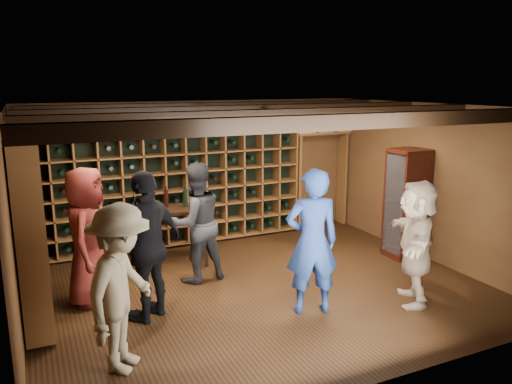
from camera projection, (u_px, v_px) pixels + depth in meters
name	position (u px, v px, depth m)	size (l,w,h in m)	color
ground	(260.00, 288.00, 6.96)	(6.00, 6.00, 0.00)	black
room_shell	(259.00, 113.00, 6.48)	(6.00, 6.00, 6.00)	brown
wine_rack_back	(175.00, 181.00, 8.56)	(4.65, 0.30, 2.20)	brown
wine_rack_left	(30.00, 217.00, 6.28)	(0.30, 2.65, 2.20)	brown
crate_shelf	(321.00, 148.00, 9.66)	(1.20, 0.32, 2.07)	brown
display_cabinet	(406.00, 206.00, 8.07)	(0.55, 0.50, 1.75)	#33100A
man_blue_shirt	(312.00, 242.00, 6.09)	(0.66, 0.44, 1.82)	navy
man_grey_suit	(196.00, 223.00, 7.08)	(0.84, 0.65, 1.72)	black
guest_red_floral	(88.00, 237.00, 6.34)	(0.88, 0.57, 1.79)	maroon
guest_woman_black	(148.00, 246.00, 5.92)	(1.07, 0.45, 1.83)	black
guest_khaki	(121.00, 288.00, 4.86)	(1.10, 0.63, 1.70)	#7F7358
guest_beige	(416.00, 242.00, 6.37)	(1.51, 0.48, 1.62)	tan
tasting_table	(170.00, 215.00, 7.79)	(1.31, 0.92, 1.18)	black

